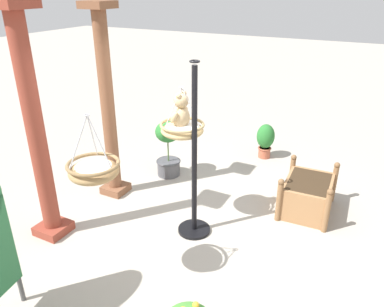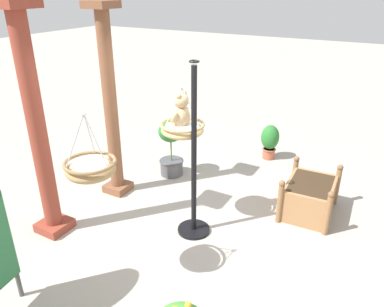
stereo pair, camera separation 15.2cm
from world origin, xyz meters
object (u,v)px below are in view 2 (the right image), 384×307
Objects in this scene: potted_plant_bushy_green at (270,140)px; teddy_bear at (181,113)px; display_pole_central at (194,186)px; potted_plant_tall_leafy at (171,147)px; greenhouse_pillar_right at (111,109)px; hanging_basket_left_high at (91,168)px; wooden_planter_box at (309,196)px; hanging_basket_with_teddy at (182,129)px; greenhouse_pillar_left at (38,133)px.

teddy_bear is at bearing 171.35° from potted_plant_bushy_green.
display_pole_central is 2.33× the size of potted_plant_tall_leafy.
hanging_basket_left_high is at bearing -144.54° from greenhouse_pillar_right.
hanging_basket_left_high is 2.86m from potted_plant_tall_leafy.
wooden_planter_box is at bearing -90.78° from potted_plant_tall_leafy.
hanging_basket_with_teddy is 0.23× the size of greenhouse_pillar_right.
wooden_planter_box is at bearing -54.48° from teddy_bear.
greenhouse_pillar_left reaches higher than display_pole_central.
greenhouse_pillar_left is at bearing 71.37° from hanging_basket_left_high.
teddy_bear is 1.77m from greenhouse_pillar_left.
hanging_basket_with_teddy reaches higher than teddy_bear.
potted_plant_bushy_green is (2.75, -0.12, -0.33)m from display_pole_central.
hanging_basket_left_high is at bearing 173.81° from hanging_basket_with_teddy.
potted_plant_tall_leafy is 1.47× the size of potted_plant_bushy_green.
hanging_basket_left_high is 0.23× the size of greenhouse_pillar_right.
greenhouse_pillar_right reaches higher than potted_plant_tall_leafy.
hanging_basket_with_teddy is at bearing -98.33° from greenhouse_pillar_right.
potted_plant_tall_leafy is (0.92, -0.46, -0.87)m from greenhouse_pillar_right.
teddy_bear is 0.72× the size of potted_plant_bushy_green.
wooden_planter_box is (2.14, -2.93, -1.16)m from greenhouse_pillar_left.
display_pole_central is at bearing 177.45° from potted_plant_bushy_green.
display_pole_central is 3.43× the size of hanging_basket_left_high.
greenhouse_pillar_left is 2.41m from potted_plant_tall_leafy.
display_pole_central is at bearing -120.96° from hanging_basket_with_teddy.
greenhouse_pillar_right reaches higher than hanging_basket_with_teddy.
teddy_bear is (0.00, 0.02, 0.21)m from hanging_basket_with_teddy.
greenhouse_pillar_right is (0.35, 1.61, 0.69)m from display_pole_central.
display_pole_central is 0.78× the size of greenhouse_pillar_left.
display_pole_central is 1.79m from greenhouse_pillar_right.
greenhouse_pillar_left reaches higher than greenhouse_pillar_right.
display_pole_central reaches higher than potted_plant_bushy_green.
wooden_planter_box is at bearing -143.58° from potted_plant_bushy_green.
greenhouse_pillar_left is (-1.06, 1.41, -0.18)m from teddy_bear.
teddy_bear is at bearing -98.47° from greenhouse_pillar_right.
display_pole_central is at bearing 134.75° from wooden_planter_box.
greenhouse_pillar_right is (0.20, 1.36, 0.00)m from hanging_basket_with_teddy.
greenhouse_pillar_left is at bearing 176.73° from greenhouse_pillar_right.
potted_plant_tall_leafy is at bearing 89.22° from wooden_planter_box.
hanging_basket_with_teddy is at bearing 125.94° from wooden_planter_box.
greenhouse_pillar_right is (1.69, 1.20, -0.05)m from hanging_basket_left_high.
greenhouse_pillar_left reaches higher than hanging_basket_left_high.
hanging_basket_with_teddy is 0.97× the size of potted_plant_bushy_green.
hanging_basket_with_teddy is 1.78m from greenhouse_pillar_left.
greenhouse_pillar_left reaches higher than teddy_bear.
greenhouse_pillar_left is at bearing 153.72° from potted_plant_bushy_green.
greenhouse_pillar_right is (0.20, 1.34, -0.21)m from teddy_bear.
hanging_basket_left_high is 0.68× the size of potted_plant_tall_leafy.
greenhouse_pillar_right is at bearing 77.77° from display_pole_central.
potted_plant_bushy_green is at bearing -26.28° from greenhouse_pillar_left.
greenhouse_pillar_left is (-0.91, 1.68, 0.72)m from display_pole_central.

